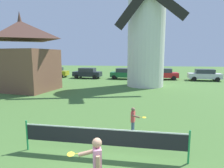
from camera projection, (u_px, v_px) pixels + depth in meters
windmill at (146, 26)px, 20.55m from camera, size 7.76×4.73×13.63m
tennis_net at (102, 137)px, 6.35m from camera, size 5.61×0.06×1.10m
player_near at (96, 165)px, 4.43m from camera, size 0.90×0.49×1.52m
player_far at (134, 119)px, 8.27m from camera, size 0.68×0.59×1.16m
parked_car_mustard at (55, 72)px, 30.24m from camera, size 4.32×1.92×1.56m
parked_car_black at (87, 73)px, 28.69m from camera, size 4.32×2.12×1.56m
parked_car_green at (124, 73)px, 27.74m from camera, size 3.93×2.09×1.56m
parked_car_red at (163, 74)px, 27.29m from camera, size 4.24×1.92×1.56m
parked_car_silver at (204, 75)px, 25.90m from camera, size 4.31×2.14×1.56m
chapel at (22, 57)px, 18.54m from camera, size 6.87×5.44×7.60m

